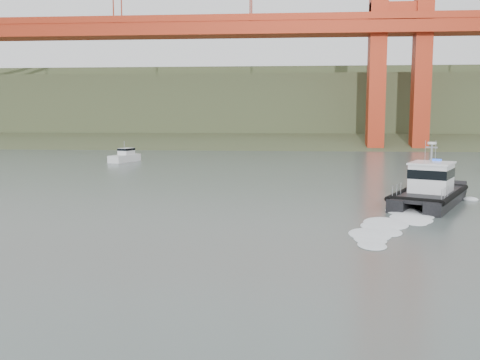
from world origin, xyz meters
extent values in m
plane|color=#4B5955|center=(0.00, 0.00, 0.00)|extent=(400.00, 400.00, 0.00)
cube|color=#2F3D23|center=(0.00, 92.00, 0.00)|extent=(500.00, 44.72, 16.25)
cube|color=#2F3D23|center=(0.00, 120.00, 6.00)|extent=(500.00, 70.00, 18.00)
cube|color=#2F3D23|center=(0.00, 145.00, 11.00)|extent=(500.00, 60.00, 16.00)
cube|color=#9E2913|center=(0.00, 75.00, 22.00)|extent=(260.00, 6.00, 2.20)
cube|color=black|center=(10.89, 14.56, 0.37)|extent=(5.43, 9.28, 1.07)
cube|color=black|center=(13.04, 13.48, 0.37)|extent=(5.43, 9.28, 1.07)
cube|color=black|center=(11.76, 13.62, 0.80)|extent=(6.98, 9.16, 0.22)
cube|color=white|center=(12.16, 14.42, 1.93)|extent=(3.83, 4.07, 2.05)
cube|color=black|center=(12.16, 14.42, 2.30)|extent=(3.90, 4.14, 0.67)
cube|color=white|center=(12.16, 14.42, 3.03)|extent=(4.07, 4.30, 0.14)
cylinder|color=gray|center=(12.04, 14.18, 3.76)|extent=(0.14, 0.14, 1.60)
cylinder|color=white|center=(12.04, 14.18, 4.52)|extent=(0.62, 0.62, 0.16)
cube|color=silver|center=(-20.85, 46.95, 0.45)|extent=(3.40, 5.75, 1.09)
cube|color=silver|center=(-20.71, 47.38, 1.36)|extent=(2.05, 2.52, 1.09)
cube|color=black|center=(-20.71, 47.38, 1.73)|extent=(2.11, 2.58, 0.32)
cylinder|color=gray|center=(-20.85, 46.95, 2.36)|extent=(0.07, 0.07, 1.09)
camera|label=1|loc=(1.30, -25.71, 6.60)|focal=40.00mm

